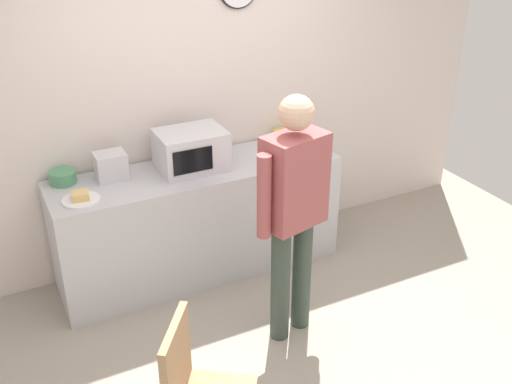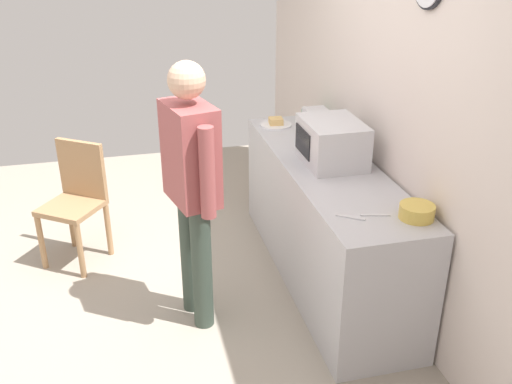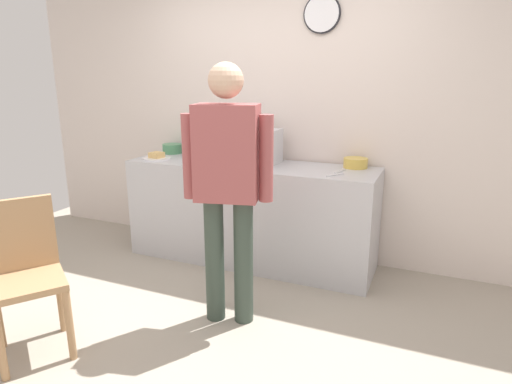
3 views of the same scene
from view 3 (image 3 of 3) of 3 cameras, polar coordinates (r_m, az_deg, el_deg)
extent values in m
plane|color=#9E9384|center=(3.04, -7.82, -17.81)|extent=(6.00, 6.00, 0.00)
cube|color=silver|center=(4.02, 3.38, 10.09)|extent=(5.40, 0.10, 2.60)
cylinder|color=white|center=(3.87, 8.71, 22.28)|extent=(0.29, 0.03, 0.29)
cylinder|color=black|center=(3.87, 8.72, 22.27)|extent=(0.31, 0.02, 0.31)
cube|color=#B7B7BC|center=(3.90, -0.78, -2.80)|extent=(2.22, 0.62, 0.90)
cube|color=silver|center=(3.79, -0.94, 6.05)|extent=(0.50, 0.38, 0.30)
cube|color=black|center=(3.65, -3.05, 5.67)|extent=(0.30, 0.01, 0.18)
cylinder|color=white|center=(4.11, -12.99, 4.35)|extent=(0.26, 0.26, 0.01)
cube|color=#E1B66B|center=(4.11, -13.01, 4.80)|extent=(0.12, 0.12, 0.05)
cylinder|color=#4C8E60|center=(4.41, -11.01, 5.66)|extent=(0.19, 0.19, 0.09)
cylinder|color=gold|center=(3.72, 13.03, 3.77)|extent=(0.20, 0.20, 0.08)
cube|color=silver|center=(4.15, -7.85, 5.99)|extent=(0.22, 0.18, 0.20)
cube|color=silver|center=(3.53, 11.06, 2.71)|extent=(0.06, 0.17, 0.01)
cube|color=silver|center=(3.39, 10.38, 2.24)|extent=(0.11, 0.15, 0.01)
cylinder|color=#354338|center=(2.94, -1.66, -9.23)|extent=(0.13, 0.13, 0.87)
cylinder|color=#354338|center=(2.98, -5.49, -8.94)|extent=(0.13, 0.13, 0.87)
cube|color=#9E4C4C|center=(2.74, -3.84, 5.19)|extent=(0.45, 0.33, 0.61)
cylinder|color=#9E4C4C|center=(2.70, 1.36, 4.42)|extent=(0.09, 0.09, 0.55)
cylinder|color=#9E4C4C|center=(2.81, -8.82, 4.66)|extent=(0.09, 0.09, 0.55)
sphere|color=#D1A889|center=(2.70, -4.01, 14.52)|extent=(0.22, 0.22, 0.22)
cylinder|color=#A87F56|center=(2.86, -30.77, -16.92)|extent=(0.04, 0.04, 0.45)
cylinder|color=#A87F56|center=(2.87, -23.43, -15.87)|extent=(0.04, 0.04, 0.45)
cylinder|color=#A87F56|center=(3.19, -24.46, -12.83)|extent=(0.04, 0.04, 0.45)
cube|color=#A87F56|center=(2.91, -28.00, -10.56)|extent=(0.56, 0.56, 0.04)
cube|color=#A87F56|center=(2.99, -28.84, -4.94)|extent=(0.26, 0.35, 0.45)
camera|label=1|loc=(3.22, -82.93, 24.24)|focal=42.35mm
camera|label=2|loc=(2.92, 71.63, 20.75)|focal=40.25mm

